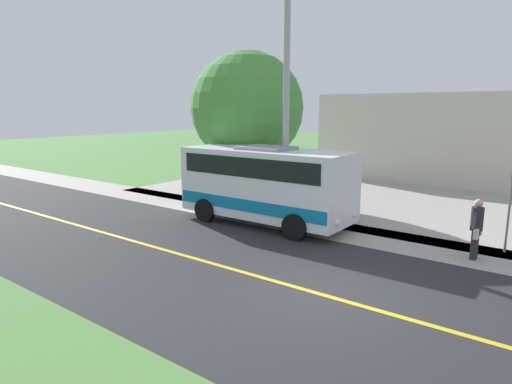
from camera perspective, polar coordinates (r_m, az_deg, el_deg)
ground_plane at (r=10.62m, az=8.72°, el=-13.21°), size 120.00×120.00×0.00m
road_surface at (r=10.61m, az=8.72°, el=-13.19°), size 8.00×100.00×0.01m
sidewalk at (r=15.14m, az=18.13°, el=-6.20°), size 2.40×100.00×0.01m
road_centre_line at (r=10.61m, az=8.72°, el=-13.17°), size 0.16×100.00×0.00m
shuttle_bus_front at (r=16.30m, az=1.30°, el=1.38°), size 2.62×6.68×2.94m
pedestrian_with_bags at (r=14.06m, az=26.93°, el=-4.11°), size 0.72×0.34×1.78m
stop_sign at (r=14.96m, az=30.53°, el=0.34°), size 0.76×0.07×2.88m
street_light_pole at (r=16.11m, az=3.76°, el=12.46°), size 1.97×0.24×8.68m
tree_curbside at (r=20.29m, az=-1.17°, el=10.91°), size 5.15×5.15×6.89m
commercial_building at (r=30.42m, az=28.06°, el=6.38°), size 10.00×17.96×5.16m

